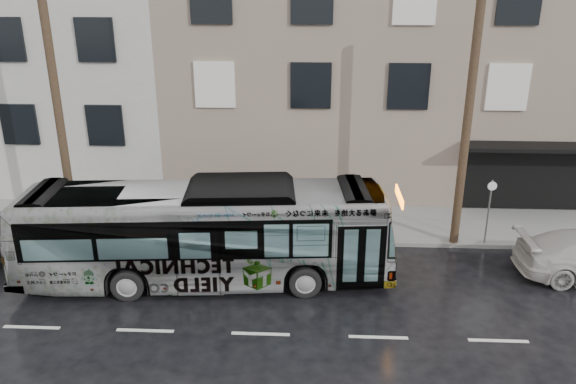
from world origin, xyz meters
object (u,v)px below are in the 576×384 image
(utility_pole_front, at_px, (467,121))
(utility_pole_rear, at_px, (59,116))
(bus, at_px, (205,233))
(sign_post, at_px, (488,212))

(utility_pole_front, height_order, utility_pole_rear, same)
(utility_pole_front, height_order, bus, utility_pole_front)
(bus, bearing_deg, sign_post, -78.30)
(utility_pole_front, xyz_separation_m, sign_post, (1.10, 0.00, -3.30))
(utility_pole_rear, relative_size, bus, 0.77)
(utility_pole_rear, height_order, bus, utility_pole_rear)
(sign_post, relative_size, bus, 0.21)
(utility_pole_front, bearing_deg, utility_pole_rear, 180.00)
(sign_post, bearing_deg, utility_pole_front, 180.00)
(utility_pole_front, xyz_separation_m, utility_pole_rear, (-14.00, 0.00, 0.00))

